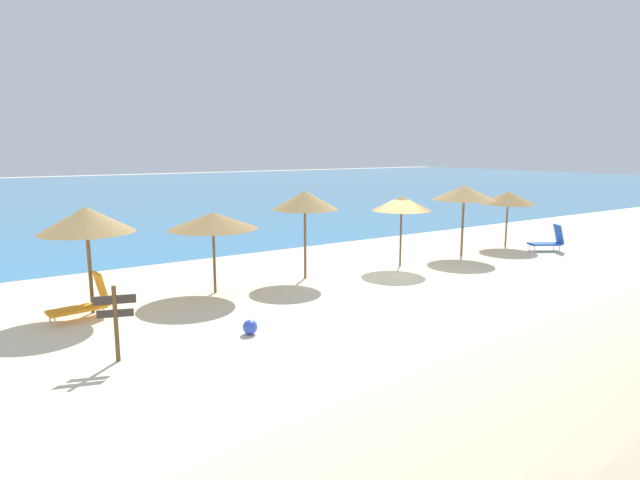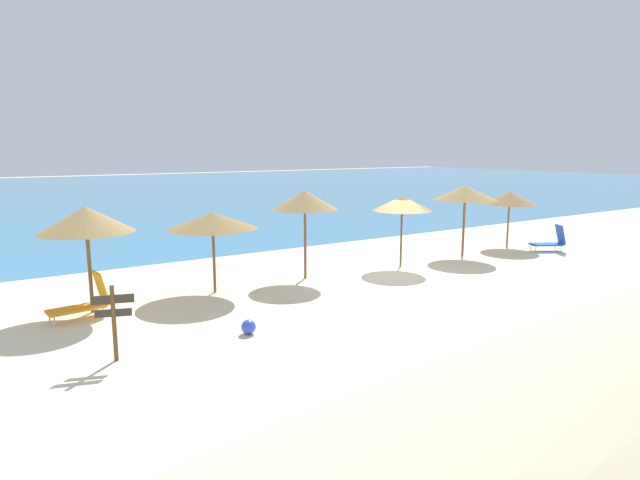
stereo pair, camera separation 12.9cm
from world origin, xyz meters
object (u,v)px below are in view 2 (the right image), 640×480
object	(u,v)px
beach_umbrella_5	(510,198)
lounge_chair_0	(551,241)
beach_umbrella_1	(213,221)
beach_ball	(249,327)
beach_umbrella_3	(402,203)
lounge_chair_1	(85,301)
wooden_signpost	(114,316)
beach_umbrella_0	(86,220)
beach_umbrella_2	(305,200)
beach_umbrella_4	(465,193)

from	to	relation	value
beach_umbrella_5	lounge_chair_0	xyz separation A→B (m)	(0.73, -1.68, -1.74)
beach_umbrella_1	beach_ball	xyz separation A→B (m)	(-0.77, -3.94, -2.04)
beach_umbrella_3	lounge_chair_1	distance (m)	11.12
beach_umbrella_3	wooden_signpost	size ratio (longest dim) A/B	1.64
beach_umbrella_3	beach_ball	world-z (taller)	beach_umbrella_3
beach_umbrella_0	beach_ball	bearing A→B (deg)	-54.26
beach_umbrella_2	beach_ball	bearing A→B (deg)	-135.46
beach_umbrella_4	wooden_signpost	world-z (taller)	beach_umbrella_4
beach_umbrella_0	lounge_chair_0	world-z (taller)	beach_umbrella_0
beach_umbrella_0	beach_umbrella_3	world-z (taller)	beach_umbrella_0
beach_umbrella_2	beach_umbrella_3	bearing A→B (deg)	-5.88
beach_umbrella_1	beach_ball	distance (m)	4.51
beach_umbrella_4	lounge_chair_1	size ratio (longest dim) A/B	1.89
beach_umbrella_4	wooden_signpost	bearing A→B (deg)	-165.92
beach_umbrella_2	beach_umbrella_3	size ratio (longest dim) A/B	1.13
beach_umbrella_4	beach_ball	bearing A→B (deg)	-162.20
beach_umbrella_0	beach_umbrella_1	bearing A→B (deg)	1.72
beach_umbrella_2	wooden_signpost	bearing A→B (deg)	-150.85
beach_umbrella_0	beach_umbrella_2	size ratio (longest dim) A/B	0.96
beach_umbrella_2	beach_ball	size ratio (longest dim) A/B	8.47
beach_umbrella_1	beach_umbrella_5	xyz separation A→B (m)	(13.88, 0.06, -0.02)
beach_umbrella_1	beach_umbrella_4	bearing A→B (deg)	-1.57
beach_umbrella_3	beach_umbrella_4	xyz separation A→B (m)	(3.43, 0.09, 0.22)
beach_umbrella_2	beach_umbrella_3	distance (m)	3.95
wooden_signpost	beach_umbrella_0	bearing A→B (deg)	103.72
beach_umbrella_0	lounge_chair_1	size ratio (longest dim) A/B	1.87
beach_umbrella_2	wooden_signpost	xyz separation A→B (m)	(-7.04, -3.92, -1.68)
beach_umbrella_3	beach_umbrella_5	size ratio (longest dim) A/B	1.06
beach_ball	beach_umbrella_1	bearing A→B (deg)	78.96
beach_ball	beach_umbrella_2	bearing A→B (deg)	44.54
lounge_chair_0	wooden_signpost	size ratio (longest dim) A/B	0.93
beach_umbrella_2	lounge_chair_0	distance (m)	11.67
lounge_chair_1	beach_umbrella_4	bearing A→B (deg)	-95.99
beach_umbrella_4	beach_ball	world-z (taller)	beach_umbrella_4
beach_umbrella_4	beach_umbrella_5	world-z (taller)	beach_umbrella_4
beach_umbrella_4	beach_ball	distance (m)	12.20
beach_umbrella_0	beach_umbrella_5	distance (m)	17.41
beach_umbrella_5	beach_umbrella_4	bearing A→B (deg)	-173.92
beach_umbrella_5	beach_ball	distance (m)	15.32
lounge_chair_1	beach_umbrella_3	bearing A→B (deg)	-96.15
beach_umbrella_2	beach_umbrella_1	bearing A→B (deg)	-179.58
beach_umbrella_2	beach_ball	world-z (taller)	beach_umbrella_2
beach_umbrella_0	wooden_signpost	xyz separation A→B (m)	(-0.24, -3.79, -1.55)
beach_umbrella_0	wooden_signpost	bearing A→B (deg)	-93.63
lounge_chair_0	lounge_chair_1	size ratio (longest dim) A/B	0.98
wooden_signpost	beach_umbrella_1	bearing A→B (deg)	63.30
lounge_chair_0	beach_umbrella_5	bearing A→B (deg)	53.89
beach_umbrella_1	lounge_chair_1	distance (m)	4.20
beach_umbrella_0	beach_umbrella_5	size ratio (longest dim) A/B	1.16
beach_umbrella_0	beach_umbrella_5	xyz separation A→B (m)	(17.41, 0.16, -0.33)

